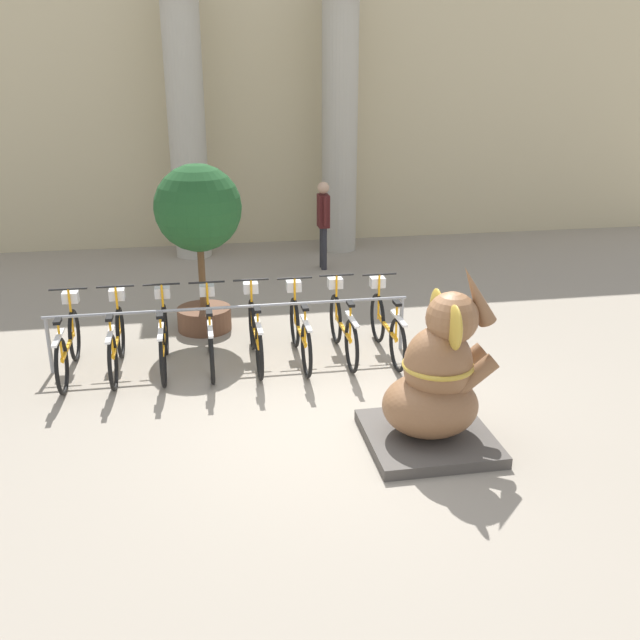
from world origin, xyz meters
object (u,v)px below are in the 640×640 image
Objects in this scene: bicycle_3 at (210,336)px; bicycle_2 at (164,338)px; elephant_statue at (436,385)px; person_pedestrian at (323,217)px; bicycle_5 at (300,330)px; bicycle_6 at (343,327)px; bicycle_0 at (68,344)px; bicycle_7 at (387,326)px; potted_tree at (199,220)px; bicycle_1 at (117,341)px; bicycle_4 at (255,333)px.

bicycle_2 is at bearing 179.12° from bicycle_3.
person_pedestrian is (0.07, 6.79, 0.34)m from elephant_statue.
bicycle_6 is (0.59, 0.04, 0.00)m from bicycle_5.
bicycle_0 is at bearing -179.69° from bicycle_6.
bicycle_6 is at bearing 0.31° from bicycle_0.
person_pedestrian reaches higher than bicycle_6.
bicycle_2 is at bearing -123.67° from person_pedestrian.
bicycle_2 is 1.00× the size of bicycle_6.
person_pedestrian is at bearing 89.45° from elephant_statue.
bicycle_0 is at bearing 179.76° from bicycle_3.
elephant_statue is at bearing -93.29° from bicycle_7.
bicycle_5 is (2.95, -0.02, 0.00)m from bicycle_0.
bicycle_5 is at bearing 113.05° from elephant_statue.
bicycle_2 is 0.90× the size of elephant_statue.
person_pedestrian reaches higher than bicycle_5.
potted_tree is at bearing 149.80° from bicycle_7.
bicycle_1 and bicycle_6 have the same top height.
bicycle_1 is at bearing 179.15° from bicycle_3.
bicycle_2 is 1.92m from potted_tree.
elephant_statue is (1.63, -2.47, 0.25)m from bicycle_4.
bicycle_6 is 4.37m from person_pedestrian.
potted_tree is at bearing 143.74° from bicycle_6.
bicycle_5 is at bearing 178.80° from bicycle_7.
bicycle_7 is at bearing -30.20° from potted_tree.
bicycle_1 is at bearing 179.05° from bicycle_7.
elephant_statue reaches higher than bicycle_6.
bicycle_4 is at bearing -111.45° from person_pedestrian.
bicycle_2 is 1.77m from bicycle_5.
bicycle_0 is 4.70m from elephant_statue.
person_pedestrian reaches higher than bicycle_0.
potted_tree is (1.13, 1.35, 1.24)m from bicycle_1.
bicycle_0 is 1.00× the size of bicycle_7.
bicycle_4 is (1.18, 0.00, 0.00)m from bicycle_2.
bicycle_4 is 0.71× the size of potted_tree.
person_pedestrian is at bearing 46.80° from bicycle_0.
bicycle_7 is 3.06m from potted_tree.
bicycle_0 is 4.13m from bicycle_7.
bicycle_6 is (1.18, 0.02, 0.00)m from bicycle_4.
bicycle_0 is 1.18m from bicycle_2.
bicycle_5 is at bearing -2.51° from bicycle_4.
bicycle_4 is 0.90× the size of elephant_statue.
person_pedestrian reaches higher than bicycle_1.
bicycle_3 and bicycle_4 have the same top height.
bicycle_3 is 4.93m from person_pedestrian.
potted_tree reaches higher than bicycle_0.
bicycle_0 is 1.00× the size of bicycle_1.
bicycle_2 and bicycle_5 have the same top height.
bicycle_7 is 0.71× the size of potted_tree.
bicycle_5 is 1.00× the size of bicycle_6.
bicycle_1 is 1.00× the size of bicycle_7.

